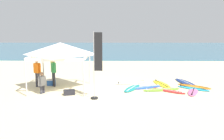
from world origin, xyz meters
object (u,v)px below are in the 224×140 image
surfboard_navy (185,82)px  gear_bag_near_tent (69,92)px  person_orange (37,71)px  surfboard_teal (132,88)px  surfboard_red (169,91)px  surfboard_cyan (193,88)px  surfboard_pink (193,92)px  surfboard_lime (161,89)px  surfboard_orange (194,86)px  canopy_tent (60,49)px  person_yellow (53,69)px  banner_flag (96,68)px  cooler_box (51,82)px  surfboard_white (131,82)px  person_grey (42,82)px  surfboard_yellow (161,84)px  person_green (54,71)px  surfboard_blue (147,87)px

surfboard_navy → gear_bag_near_tent: 7.72m
person_orange → gear_bag_near_tent: 2.97m
surfboard_teal → surfboard_red: same height
person_orange → surfboard_cyan: bearing=-2.2°
surfboard_teal → surfboard_pink: (3.34, -0.82, 0.00)m
surfboard_teal → surfboard_lime: 1.70m
surfboard_orange → surfboard_cyan: 0.61m
canopy_tent → surfboard_cyan: size_ratio=1.72×
person_yellow → banner_flag: 4.43m
surfboard_red → cooler_box: size_ratio=3.75×
surfboard_white → banner_flag: size_ratio=0.70×
surfboard_orange → person_grey: bearing=-169.2°
surfboard_teal → cooler_box: 5.11m
surfboard_teal → gear_bag_near_tent: size_ratio=3.62×
gear_bag_near_tent → person_yellow: bearing=121.3°
surfboard_yellow → surfboard_pink: 2.38m
surfboard_orange → cooler_box: 8.90m
person_green → gear_bag_near_tent: (1.31, -1.91, -0.85)m
surfboard_blue → surfboard_pink: bearing=-23.5°
surfboard_orange → person_orange: size_ratio=1.14×
surfboard_teal → gear_bag_near_tent: 3.76m
banner_flag → gear_bag_near_tent: 2.23m
surfboard_orange → person_yellow: (-8.84, 0.50, 0.95)m
surfboard_teal → surfboard_orange: same height
surfboard_white → cooler_box: 5.16m
surfboard_teal → canopy_tent: bearing=-177.2°
surfboard_pink → person_green: size_ratio=1.15×
surfboard_lime → person_grey: 6.78m
surfboard_teal → surfboard_navy: same height
surfboard_orange → surfboard_red: same height
surfboard_teal → person_orange: 5.84m
canopy_tent → surfboard_red: size_ratio=1.68×
surfboard_teal → surfboard_blue: size_ratio=1.06×
surfboard_white → surfboard_blue: size_ratio=1.16×
surfboard_red → person_orange: (-7.81, 0.91, 0.95)m
surfboard_pink → surfboard_cyan: 0.85m
surfboard_white → person_grey: size_ratio=1.98×
surfboard_pink → person_orange: 9.22m
person_green → gear_bag_near_tent: 2.47m
surfboard_navy → banner_flag: size_ratio=0.77×
person_yellow → person_grey: bearing=-90.9°
surfboard_yellow → surfboard_navy: 1.73m
surfboard_teal → person_orange: size_ratio=1.27×
surfboard_red → banner_flag: 4.57m
surfboard_red → banner_flag: bearing=-158.9°
surfboard_red → canopy_tent: bearing=176.6°
surfboard_cyan → person_green: person_green is taller
surfboard_cyan → person_orange: size_ratio=1.07×
surfboard_lime → surfboard_blue: (-0.78, 0.54, 0.00)m
surfboard_red → gear_bag_near_tent: gear_bag_near_tent is taller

